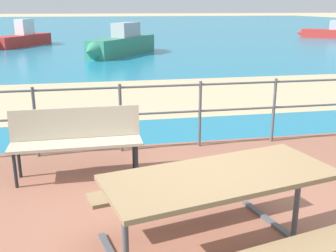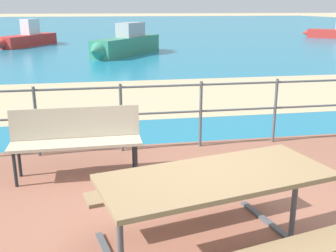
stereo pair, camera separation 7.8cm
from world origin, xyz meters
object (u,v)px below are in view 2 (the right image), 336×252
(boat_mid, at_px, (27,38))
(boat_far, at_px, (126,44))
(picnic_table, at_px, (216,197))
(park_bench, at_px, (76,135))

(boat_mid, bearing_deg, boat_far, 71.14)
(picnic_table, distance_m, park_bench, 2.37)
(boat_mid, relative_size, boat_far, 0.99)
(boat_mid, bearing_deg, park_bench, 37.38)
(boat_mid, height_order, boat_far, boat_mid)
(picnic_table, height_order, boat_mid, boat_mid)
(park_bench, distance_m, boat_far, 13.39)
(park_bench, distance_m, boat_mid, 18.75)
(picnic_table, bearing_deg, park_bench, 107.13)
(picnic_table, xyz_separation_m, boat_far, (0.38, 15.34, -0.16))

